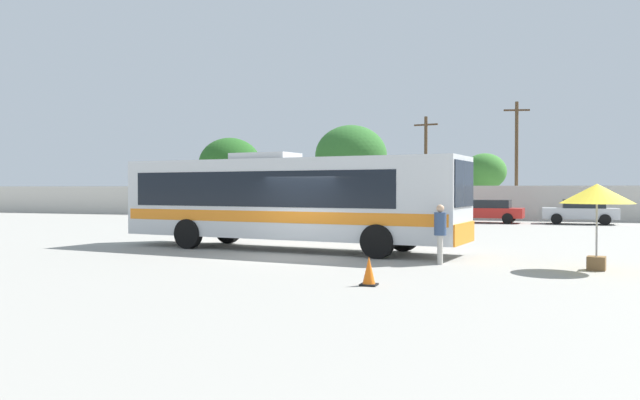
{
  "coord_description": "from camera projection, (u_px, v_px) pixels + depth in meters",
  "views": [
    {
      "loc": [
        7.1,
        -18.15,
        2.12
      ],
      "look_at": [
        -0.69,
        4.41,
        1.67
      ],
      "focal_mm": 35.04,
      "sensor_mm": 36.0,
      "label": 1
    }
  ],
  "objects": [
    {
      "name": "roadside_tree_left",
      "position": [
        230.0,
        164.0,
        51.46
      ],
      "size": [
        5.12,
        5.12,
        6.3
      ],
      "color": "brown",
      "rests_on": "ground_plane"
    },
    {
      "name": "attendant_by_bus_door",
      "position": [
        440.0,
        231.0,
        17.39
      ],
      "size": [
        0.36,
        0.36,
        1.67
      ],
      "color": "#B7B2A8",
      "rests_on": "ground_plane"
    },
    {
      "name": "parked_car_second_silver",
      "position": [
        376.0,
        208.0,
        41.26
      ],
      "size": [
        4.68,
        2.29,
        1.55
      ],
      "color": "#B7BABF",
      "rests_on": "ground_plane"
    },
    {
      "name": "roadside_tree_midleft",
      "position": [
        351.0,
        156.0,
        48.89
      ],
      "size": [
        5.63,
        5.63,
        7.08
      ],
      "color": "brown",
      "rests_on": "ground_plane"
    },
    {
      "name": "perimeter_wall",
      "position": [
        428.0,
        202.0,
        43.71
      ],
      "size": [
        80.0,
        0.3,
        2.3
      ],
      "primitive_type": "cube",
      "color": "beige",
      "rests_on": "ground_plane"
    },
    {
      "name": "coach_bus_silver_orange",
      "position": [
        285.0,
        198.0,
        21.58
      ],
      "size": [
        12.42,
        4.07,
        3.35
      ],
      "color": "silver",
      "rests_on": "ground_plane"
    },
    {
      "name": "traffic_cone_on_apron",
      "position": [
        369.0,
        271.0,
        13.58
      ],
      "size": [
        0.36,
        0.36,
        0.64
      ],
      "color": "black",
      "rests_on": "ground_plane"
    },
    {
      "name": "parked_car_third_red",
      "position": [
        487.0,
        210.0,
        38.53
      ],
      "size": [
        4.56,
        2.21,
        1.42
      ],
      "color": "red",
      "rests_on": "ground_plane"
    },
    {
      "name": "roadside_tree_midright",
      "position": [
        485.0,
        172.0,
        48.11
      ],
      "size": [
        3.31,
        3.31,
        4.83
      ],
      "color": "brown",
      "rests_on": "ground_plane"
    },
    {
      "name": "vendor_umbrella_near_gate_yellow",
      "position": [
        597.0,
        196.0,
        16.09
      ],
      "size": [
        1.85,
        1.85,
        2.24
      ],
      "color": "gray",
      "rests_on": "ground_plane"
    },
    {
      "name": "ground_plane",
      "position": [
        373.0,
        234.0,
        28.96
      ],
      "size": [
        300.0,
        300.0,
        0.0
      ],
      "primitive_type": "plane",
      "color": "gray"
    },
    {
      "name": "utility_pole_near",
      "position": [
        517.0,
        157.0,
        44.22
      ],
      "size": [
        1.78,
        0.52,
        8.27
      ],
      "color": "#4C3823",
      "rests_on": "ground_plane"
    },
    {
      "name": "utility_pole_far",
      "position": [
        426.0,
        165.0,
        45.73
      ],
      "size": [
        1.79,
        0.44,
        7.39
      ],
      "color": "#4C3823",
      "rests_on": "ground_plane"
    },
    {
      "name": "parked_car_rightmost_silver",
      "position": [
        581.0,
        211.0,
        37.04
      ],
      "size": [
        4.22,
        2.02,
        1.48
      ],
      "color": "#B7BABF",
      "rests_on": "ground_plane"
    },
    {
      "name": "parked_car_leftmost_grey",
      "position": [
        283.0,
        208.0,
        42.69
      ],
      "size": [
        4.47,
        2.16,
        1.52
      ],
      "color": "slate",
      "rests_on": "ground_plane"
    }
  ]
}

